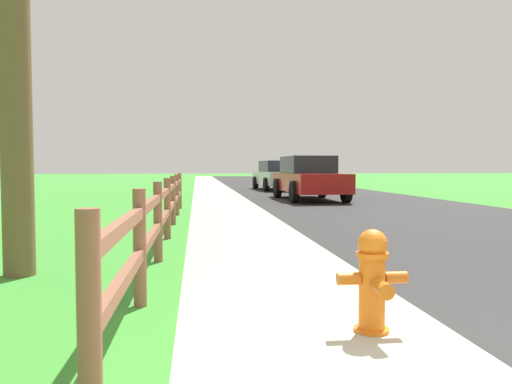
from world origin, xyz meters
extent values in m
plane|color=#3D9131|center=(0.00, 25.00, 0.00)|extent=(120.00, 120.00, 0.00)
cube|color=#292929|center=(3.50, 27.00, 0.00)|extent=(7.00, 66.00, 0.01)
cube|color=#B1AE98|center=(-3.00, 27.00, 0.00)|extent=(6.00, 66.00, 0.01)
cube|color=#3D9131|center=(-4.50, 27.00, 0.01)|extent=(5.00, 66.00, 0.00)
cylinder|color=orange|center=(-0.59, 1.05, 0.29)|extent=(0.19, 0.19, 0.58)
cylinder|color=orange|center=(-0.59, 1.05, 0.01)|extent=(0.25, 0.25, 0.03)
cylinder|color=orange|center=(-0.59, 1.05, 0.56)|extent=(0.23, 0.23, 0.03)
sphere|color=orange|center=(-0.59, 1.05, 0.64)|extent=(0.21, 0.21, 0.21)
cube|color=#CB6115|center=(-0.59, 1.05, 0.71)|extent=(0.04, 0.04, 0.04)
cylinder|color=#CB6115|center=(-0.77, 1.05, 0.39)|extent=(0.16, 0.09, 0.09)
cylinder|color=#CB6115|center=(-0.42, 1.05, 0.39)|extent=(0.16, 0.09, 0.09)
cylinder|color=#CB6115|center=(-0.59, 0.85, 0.36)|extent=(0.11, 0.20, 0.11)
cylinder|color=brown|center=(-2.33, -0.09, 0.50)|extent=(0.11, 0.11, 1.01)
cylinder|color=brown|center=(-2.33, 1.89, 0.50)|extent=(0.11, 0.11, 1.01)
cylinder|color=brown|center=(-2.33, 3.88, 0.50)|extent=(0.11, 0.11, 1.01)
cylinder|color=brown|center=(-2.33, 5.86, 0.50)|extent=(0.11, 0.11, 1.01)
cylinder|color=brown|center=(-2.33, 7.85, 0.50)|extent=(0.11, 0.11, 1.01)
cylinder|color=brown|center=(-2.33, 9.84, 0.50)|extent=(0.11, 0.11, 1.01)
cylinder|color=brown|center=(-2.33, 11.82, 0.50)|extent=(0.11, 0.11, 1.01)
cube|color=brown|center=(-2.33, 5.86, 0.45)|extent=(0.07, 11.91, 0.09)
cube|color=brown|center=(-2.33, 5.86, 0.81)|extent=(0.07, 11.91, 0.09)
cylinder|color=brown|center=(-3.77, 3.27, 2.68)|extent=(0.33, 0.33, 5.36)
cube|color=maroon|center=(2.18, 15.10, 0.64)|extent=(1.90, 4.78, 0.65)
cube|color=#1E232B|center=(2.17, 15.40, 1.27)|extent=(1.63, 2.50, 0.61)
cylinder|color=black|center=(1.25, 16.55, 0.37)|extent=(0.24, 0.74, 0.74)
cylinder|color=black|center=(3.03, 16.59, 0.37)|extent=(0.24, 0.74, 0.74)
cylinder|color=black|center=(1.33, 13.61, 0.37)|extent=(0.24, 0.74, 0.74)
cylinder|color=black|center=(3.10, 13.66, 0.37)|extent=(0.24, 0.74, 0.74)
cube|color=#B7BABF|center=(2.36, 22.85, 0.61)|extent=(2.20, 4.94, 0.66)
cube|color=#1E232B|center=(2.37, 22.80, 1.22)|extent=(1.84, 2.61, 0.56)
cylinder|color=black|center=(1.32, 24.29, 0.33)|extent=(0.26, 0.68, 0.67)
cylinder|color=black|center=(3.24, 24.40, 0.33)|extent=(0.26, 0.68, 0.67)
cylinder|color=black|center=(1.49, 21.29, 0.33)|extent=(0.26, 0.68, 0.67)
cylinder|color=black|center=(3.41, 21.41, 0.33)|extent=(0.26, 0.68, 0.67)
camera|label=1|loc=(-1.84, -2.36, 1.19)|focal=34.82mm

